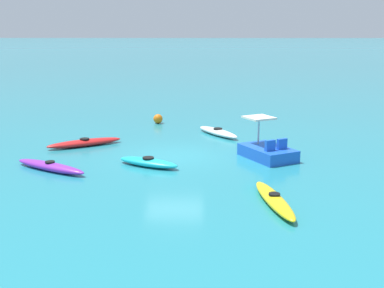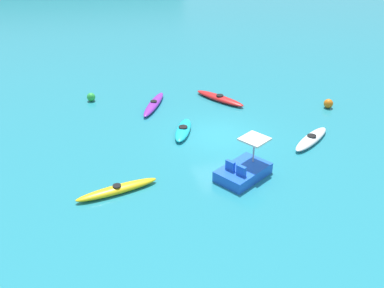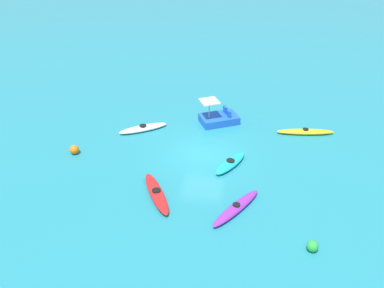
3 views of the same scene
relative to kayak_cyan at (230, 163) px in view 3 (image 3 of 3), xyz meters
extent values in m
plane|color=teal|center=(1.70, -0.92, -0.16)|extent=(600.00, 600.00, 0.00)
ellipsoid|color=#19B7C6|center=(0.00, 0.00, 0.00)|extent=(1.83, 2.71, 0.32)
cylinder|color=black|center=(0.00, 0.00, 0.18)|extent=(0.62, 0.62, 0.05)
ellipsoid|color=purple|center=(-0.69, 3.72, 0.00)|extent=(2.27, 3.34, 0.32)
cylinder|color=black|center=(-0.69, 3.72, 0.18)|extent=(0.50, 0.50, 0.05)
ellipsoid|color=white|center=(5.89, -2.93, 0.00)|extent=(3.00, 2.34, 0.32)
cylinder|color=black|center=(5.89, -2.93, 0.18)|extent=(0.62, 0.62, 0.05)
ellipsoid|color=red|center=(3.33, 3.36, 0.00)|extent=(2.38, 3.37, 0.32)
cylinder|color=black|center=(3.33, 3.36, 0.18)|extent=(0.60, 0.60, 0.05)
ellipsoid|color=yellow|center=(-4.22, -4.40, 0.00)|extent=(3.60, 1.16, 0.32)
cylinder|color=black|center=(-4.22, -4.40, 0.18)|extent=(0.42, 0.42, 0.05)
cube|color=blue|center=(1.29, -4.89, 0.09)|extent=(2.83, 2.47, 0.50)
cube|color=blue|center=(0.67, -4.90, 0.56)|extent=(0.35, 0.46, 0.44)
cube|color=blue|center=(0.96, -5.42, 0.56)|extent=(0.35, 0.46, 0.44)
cylinder|color=#B2B2B7|center=(1.91, -4.55, 0.89)|extent=(0.08, 0.08, 1.10)
cube|color=silver|center=(1.91, -4.55, 1.48)|extent=(1.49, 1.49, 0.08)
sphere|color=green|center=(-4.09, 5.70, 0.09)|extent=(0.51, 0.51, 0.51)
sphere|color=orange|center=(9.00, 0.45, 0.11)|extent=(0.54, 0.54, 0.54)
camera|label=1|loc=(-18.42, -2.20, 5.14)|focal=45.13mm
camera|label=2|loc=(-6.09, -20.57, 11.01)|focal=43.01mm
camera|label=3|loc=(-1.47, 19.01, 12.76)|focal=38.64mm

